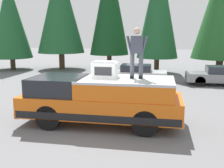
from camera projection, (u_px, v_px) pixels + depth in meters
The scene contains 11 objects.
ground_plane at pixel (93, 124), 9.47m from camera, with size 90.00×90.00×0.00m, color slate.
pickup_truck at pixel (101, 100), 9.35m from camera, with size 2.01×5.54×1.65m.
compressor_unit at pixel (105, 69), 9.24m from camera, with size 0.65×0.84×0.56m.
person_on_truck_bed at pixel (137, 52), 8.99m from camera, with size 0.29×0.72×1.69m.
parked_car_grey at pixel (221, 76), 16.49m from camera, with size 1.64×4.10×1.16m.
parked_car_silver at pixel (135, 73), 17.39m from camera, with size 1.64×4.10×1.16m.
conifer_left at pixel (224, 2), 19.25m from camera, with size 4.28×4.28×9.39m.
conifer_center_left at pixel (158, 6), 20.61m from camera, with size 3.22×3.22×9.16m.
conifer_center_right at pixel (109, 4), 22.61m from camera, with size 3.35×3.35×9.77m.
conifer_right at pixel (60, 7), 22.94m from camera, with size 4.05×4.05×9.26m.
conifer_far_right at pixel (10, 19), 22.78m from camera, with size 3.51×3.51×7.63m.
Camera 1 is at (-8.77, -2.29, 3.17)m, focal length 43.11 mm.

